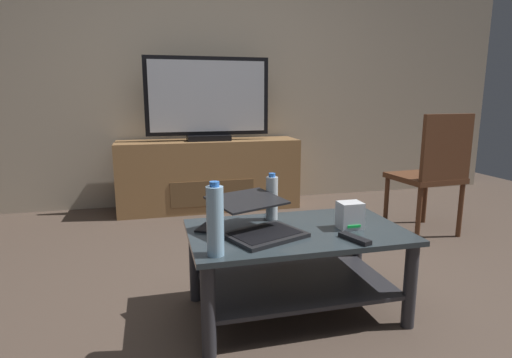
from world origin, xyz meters
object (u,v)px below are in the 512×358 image
(television, at_px, (208,101))
(laptop, at_px, (258,220))
(dining_chair, at_px, (433,170))
(cell_phone, at_px, (207,228))
(coffee_table, at_px, (296,256))
(router_box, at_px, (350,215))
(water_bottle_far, at_px, (272,198))
(tv_remote, at_px, (355,239))
(media_cabinet, at_px, (209,175))
(water_bottle_near, at_px, (215,221))

(television, distance_m, laptop, 2.08)
(television, xyz_separation_m, dining_chair, (1.51, -1.16, -0.50))
(cell_phone, bearing_deg, coffee_table, 13.32)
(router_box, bearing_deg, water_bottle_far, 144.55)
(laptop, bearing_deg, tv_remote, -26.87)
(coffee_table, relative_size, router_box, 7.95)
(dining_chair, bearing_deg, media_cabinet, 142.12)
(dining_chair, bearing_deg, cell_phone, -158.03)
(router_box, relative_size, water_bottle_near, 0.43)
(dining_chair, xyz_separation_m, tv_remote, (-1.19, -1.05, -0.07))
(television, bearing_deg, media_cabinet, 90.00)
(water_bottle_near, bearing_deg, cell_phone, 88.36)
(media_cabinet, height_order, laptop, media_cabinet)
(television, xyz_separation_m, water_bottle_far, (0.07, -1.81, -0.47))
(tv_remote, bearing_deg, water_bottle_far, 104.48)
(television, relative_size, water_bottle_near, 3.73)
(laptop, relative_size, water_bottle_near, 1.61)
(coffee_table, bearing_deg, television, 93.92)
(media_cabinet, relative_size, router_box, 13.01)
(coffee_table, xyz_separation_m, water_bottle_near, (-0.42, -0.22, 0.28))
(router_box, relative_size, cell_phone, 0.91)
(laptop, relative_size, tv_remote, 3.01)
(media_cabinet, xyz_separation_m, tv_remote, (0.33, -2.23, 0.11))
(tv_remote, bearing_deg, dining_chair, 22.57)
(television, xyz_separation_m, laptop, (-0.06, -2.01, -0.52))
(television, xyz_separation_m, cell_phone, (-0.27, -1.88, -0.58))
(water_bottle_near, bearing_deg, water_bottle_far, 49.29)
(laptop, distance_m, water_bottle_far, 0.24)
(dining_chair, distance_m, laptop, 1.79)
(laptop, bearing_deg, router_box, -3.69)
(router_box, bearing_deg, dining_chair, 38.06)
(media_cabinet, bearing_deg, television, -90.00)
(dining_chair, relative_size, water_bottle_far, 3.83)
(water_bottle_far, bearing_deg, coffee_table, -69.82)
(media_cabinet, relative_size, laptop, 3.44)
(router_box, bearing_deg, laptop, 176.31)
(water_bottle_near, height_order, tv_remote, water_bottle_near)
(laptop, bearing_deg, cell_phone, 148.68)
(water_bottle_near, xyz_separation_m, cell_phone, (0.01, 0.34, -0.14))
(water_bottle_far, bearing_deg, television, 92.16)
(water_bottle_near, relative_size, cell_phone, 2.13)
(media_cabinet, relative_size, water_bottle_near, 5.56)
(router_box, xyz_separation_m, water_bottle_near, (-0.67, -0.18, 0.08))
(television, relative_size, water_bottle_far, 4.62)
(television, xyz_separation_m, tv_remote, (0.33, -2.21, -0.57))
(media_cabinet, distance_m, dining_chair, 1.93)
(coffee_table, bearing_deg, tv_remote, -47.39)
(router_box, bearing_deg, coffee_table, 170.57)
(television, distance_m, cell_phone, 1.98)
(coffee_table, xyz_separation_m, cell_phone, (-0.41, 0.12, 0.14))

